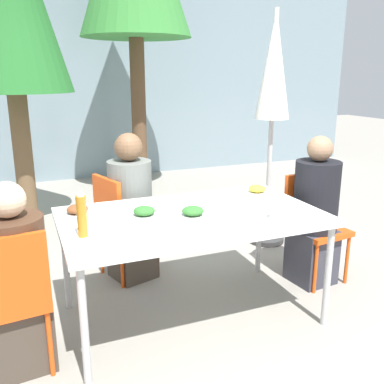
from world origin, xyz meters
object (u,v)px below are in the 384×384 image
Objects in this scene: bottle at (82,216)px; drinking_cup at (277,212)px; person_right at (315,216)px; chair_far at (119,220)px; salad_bowl at (155,231)px; chair_left at (9,294)px; person_left at (17,285)px; closed_umbrella at (274,79)px; chair_right at (312,218)px; person_far at (131,212)px.

bottle is 1.20m from drinking_cup.
person_right reaches higher than drinking_cup.
bottle is 2.92× the size of drinking_cup.
salad_bowl is at bearing -17.85° from chair_far.
chair_left is at bearing 1.98° from person_right.
chair_left is 1.00× the size of chair_far.
bottle reaches higher than chair_far.
person_left is 2.80m from closed_umbrella.
chair_right is 4.58× the size of salad_bowl.
drinking_cup is (-0.64, -0.42, 0.23)m from person_right.
closed_umbrella is 11.70× the size of salad_bowl.
chair_right is 9.92× the size of drinking_cup.
closed_umbrella is (2.36, 1.22, 1.09)m from chair_left.
chair_far is 3.40× the size of bottle.
person_far is at bearing -28.01° from chair_right.
person_far is 1.80m from closed_umbrella.
person_far is 6.38× the size of salad_bowl.
closed_umbrella is at bearing 20.85° from chair_left.
chair_left is 0.09m from person_left.
closed_umbrella reaches higher than person_right.
person_left is (0.04, 0.09, 0.01)m from chair_left.
bottle reaches higher than salad_bowl.
chair_far is at bearing 43.72° from chair_left.
closed_umbrella reaches higher than salad_bowl.
chair_left is 2.26m from person_right.
chair_far is at bearing -31.08° from person_right.
person_left is at bearing -57.90° from chair_far.
chair_left is 1.32m from person_far.
chair_right is 3.40× the size of bottle.
person_far reaches higher than chair_left.
chair_right and chair_far have the same top height.
bottle is (0.42, 0.07, 0.37)m from chair_left.
person_far is at bearing 60.90° from bottle.
chair_far is (-1.42, 0.65, -0.05)m from person_right.
chair_far is 0.72× the size of person_far.
drinking_cup is 0.80m from salad_bowl.
chair_right is at bearing 36.54° from drinking_cup.
chair_right is at bearing -95.89° from closed_umbrella.
chair_right is at bearing 51.99° from chair_far.
person_left is 0.92× the size of person_right.
person_far is (-1.37, 0.54, 0.06)m from chair_right.
person_right is (-0.04, -0.09, 0.05)m from chair_right.
bottle is (0.37, -0.02, 0.36)m from person_left.
drinking_cup is at bearing -7.07° from bottle.
person_far reaches higher than chair_right.
chair_far is (-1.46, 0.56, 0.00)m from chair_right.
drinking_cup is at bearing 19.42° from chair_far.
person_left is 2.26m from chair_right.
chair_left is 0.56m from bottle.
person_left is 1.27× the size of chair_right.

